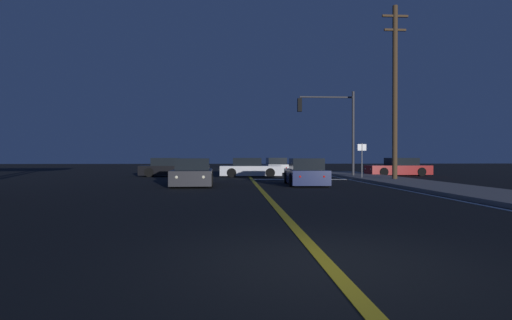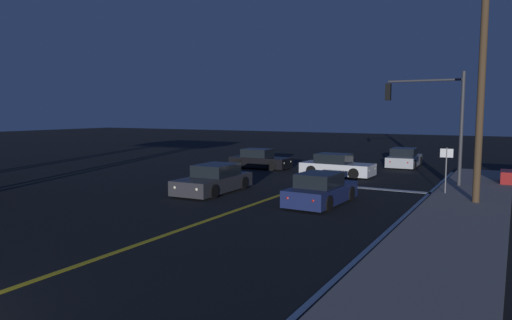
# 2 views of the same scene
# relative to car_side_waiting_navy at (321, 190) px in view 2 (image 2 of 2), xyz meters

# --- Properties ---
(sidewalk_right) EXTENTS (3.20, 38.30, 0.15)m
(sidewalk_right) POSITION_rel_car_side_waiting_navy_xyz_m (5.43, -4.14, -0.51)
(sidewalk_right) COLOR gray
(sidewalk_right) RESTS_ON ground
(lane_line_center) EXTENTS (0.20, 36.18, 0.01)m
(lane_line_center) POSITION_rel_car_side_waiting_navy_xyz_m (-2.43, -4.14, -0.57)
(lane_line_center) COLOR gold
(lane_line_center) RESTS_ON ground
(lane_line_edge_right) EXTENTS (0.16, 36.18, 0.01)m
(lane_line_edge_right) POSITION_rel_car_side_waiting_navy_xyz_m (3.58, -4.14, -0.57)
(lane_line_edge_right) COLOR white
(lane_line_edge_right) RESTS_ON ground
(stop_bar) EXTENTS (6.27, 0.50, 0.01)m
(stop_bar) POSITION_rel_car_side_waiting_navy_xyz_m (0.70, 5.00, -0.57)
(stop_bar) COLOR white
(stop_bar) RESTS_ON ground
(car_side_waiting_navy) EXTENTS (1.96, 4.21, 1.34)m
(car_side_waiting_navy) POSITION_rel_car_side_waiting_navy_xyz_m (0.00, 0.00, 0.00)
(car_side_waiting_navy) COLOR navy
(car_side_waiting_navy) RESTS_ON ground
(car_lead_oncoming_black) EXTENTS (4.17, 1.85, 1.34)m
(car_lead_oncoming_black) POSITION_rel_car_side_waiting_navy_xyz_m (-8.29, 9.66, -0.00)
(car_lead_oncoming_black) COLOR black
(car_lead_oncoming_black) RESTS_ON ground
(car_mid_block_charcoal) EXTENTS (2.14, 4.68, 1.34)m
(car_mid_block_charcoal) POSITION_rel_car_side_waiting_navy_xyz_m (-5.62, 0.23, 0.00)
(car_mid_block_charcoal) COLOR #2D2D33
(car_mid_block_charcoal) RESTS_ON ground
(car_far_approaching_white) EXTENTS (4.38, 2.02, 1.34)m
(car_far_approaching_white) POSITION_rel_car_side_waiting_navy_xyz_m (-2.41, 8.69, 0.00)
(car_far_approaching_white) COLOR silver
(car_far_approaching_white) RESTS_ON ground
(car_parked_curb_silver) EXTENTS (2.08, 4.36, 1.34)m
(car_parked_curb_silver) POSITION_rel_car_side_waiting_navy_xyz_m (0.20, 15.52, 0.00)
(car_parked_curb_silver) COLOR #B2B5BA
(car_parked_curb_silver) RESTS_ON ground
(traffic_signal_near_right) EXTENTS (3.94, 0.28, 5.90)m
(traffic_signal_near_right) POSITION_rel_car_side_waiting_navy_xyz_m (3.25, 7.30, 3.35)
(traffic_signal_near_right) COLOR #38383D
(traffic_signal_near_right) RESTS_ON ground
(utility_pole_right) EXTENTS (1.52, 0.29, 10.14)m
(utility_pole_right) POSITION_rel_car_side_waiting_navy_xyz_m (5.73, 2.86, 4.68)
(utility_pole_right) COLOR #4C3823
(utility_pole_right) RESTS_ON ground
(street_sign_corner) EXTENTS (0.56, 0.07, 2.25)m
(street_sign_corner) POSITION_rel_car_side_waiting_navy_xyz_m (4.33, 4.50, 0.94)
(street_sign_corner) COLOR slate
(street_sign_corner) RESTS_ON ground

